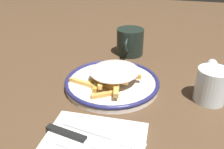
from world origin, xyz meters
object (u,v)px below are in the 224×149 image
object	(u,v)px
fork	(103,135)
water_glass	(211,85)
knife	(84,140)
salt_shaker	(211,71)
napkin	(93,146)
coffee_mug	(131,42)
fries_heap	(113,73)
plate	(112,82)

from	to	relation	value
fork	water_glass	size ratio (longest dim) A/B	2.06
knife	salt_shaker	size ratio (longest dim) A/B	2.94
napkin	salt_shaker	distance (m)	0.40
fork	knife	world-z (taller)	knife
napkin	coffee_mug	distance (m)	0.47
knife	salt_shaker	bearing A→B (deg)	142.30
fries_heap	salt_shaker	distance (m)	0.27
coffee_mug	salt_shaker	bearing A→B (deg)	61.74
fork	water_glass	distance (m)	0.30
plate	water_glass	bearing A→B (deg)	90.92
fries_heap	salt_shaker	world-z (taller)	salt_shaker
salt_shaker	coffee_mug	bearing A→B (deg)	-118.26
plate	fork	world-z (taller)	plate
knife	water_glass	bearing A→B (deg)	133.66
water_glass	salt_shaker	world-z (taller)	water_glass
fries_heap	coffee_mug	bearing A→B (deg)	-179.97
plate	napkin	bearing A→B (deg)	6.66
plate	knife	size ratio (longest dim) A/B	1.23
fork	plate	bearing A→B (deg)	-169.20
fries_heap	coffee_mug	distance (m)	0.23
water_glass	salt_shaker	distance (m)	0.09
knife	salt_shaker	distance (m)	0.41
plate	napkin	world-z (taller)	plate
water_glass	coffee_mug	xyz separation A→B (m)	(-0.23, -0.25, 0.00)
coffee_mug	salt_shaker	distance (m)	0.29
coffee_mug	salt_shaker	xyz separation A→B (m)	(0.14, 0.26, -0.01)
plate	fork	bearing A→B (deg)	10.80
fries_heap	knife	world-z (taller)	fries_heap
napkin	coffee_mug	world-z (taller)	coffee_mug
plate	fries_heap	distance (m)	0.03
fork	knife	distance (m)	0.04
fork	napkin	bearing A→B (deg)	-24.68
plate	fries_heap	xyz separation A→B (m)	(0.00, 0.00, 0.03)
fork	water_glass	world-z (taller)	water_glass
knife	water_glass	world-z (taller)	water_glass
knife	coffee_mug	bearing A→B (deg)	-179.29
plate	water_glass	xyz separation A→B (m)	(-0.00, 0.25, 0.03)
fork	knife	bearing A→B (deg)	-52.97
water_glass	coffee_mug	world-z (taller)	coffee_mug
knife	coffee_mug	distance (m)	0.46
plate	water_glass	world-z (taller)	water_glass
fries_heap	water_glass	size ratio (longest dim) A/B	2.33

